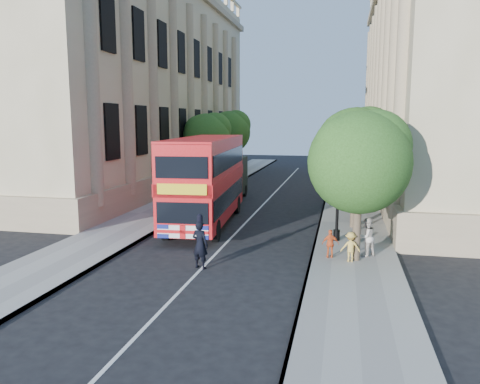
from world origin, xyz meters
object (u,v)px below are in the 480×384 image
Objects in this scene: police_constable at (200,245)px; woman_pedestrian at (367,237)px; box_van at (226,180)px; lamp_post at (338,190)px; double_decker_bus at (206,178)px.

police_constable reaches higher than woman_pedestrian.
police_constable is (2.83, -15.33, -0.53)m from box_van.
lamp_post is 3.23× the size of woman_pedestrian.
lamp_post is 3.09m from woman_pedestrian.
woman_pedestrian is at bearing -34.42° from double_decker_bus.
double_decker_bus is 7.80m from police_constable.
police_constable is 6.83m from woman_pedestrian.
police_constable is at bearing -79.83° from double_decker_bus.
woman_pedestrian is at bearing -62.30° from lamp_post.
box_van is (-7.90, 10.33, -1.05)m from lamp_post.
lamp_post reaches higher than box_van.
double_decker_bus is at bearing -58.88° from police_constable.
double_decker_bus is (-7.01, 2.38, 0.06)m from lamp_post.
lamp_post is 7.40m from double_decker_bus.
box_van is at bearing 91.78° from double_decker_bus.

